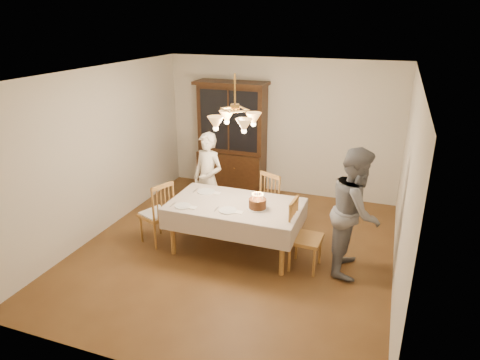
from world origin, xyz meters
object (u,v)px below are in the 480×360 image
at_px(birthday_cake, 258,204).
at_px(china_hutch, 232,139).
at_px(dining_table, 235,208).
at_px(elderly_woman, 208,179).
at_px(chair_far_side, 276,203).

bearing_deg(birthday_cake, china_hutch, 118.61).
xyz_separation_m(dining_table, china_hutch, (-0.91, 2.25, 0.36)).
height_order(china_hutch, birthday_cake, china_hutch).
relative_size(china_hutch, elderly_woman, 1.38).
xyz_separation_m(elderly_woman, birthday_cake, (1.10, -0.78, 0.05)).
height_order(dining_table, china_hutch, china_hutch).
bearing_deg(birthday_cake, elderly_woman, 144.72).
bearing_deg(dining_table, birthday_cake, -9.62).
distance_m(dining_table, elderly_woman, 1.04).
height_order(china_hutch, elderly_woman, china_hutch).
relative_size(chair_far_side, elderly_woman, 0.64).
height_order(dining_table, birthday_cake, birthday_cake).
xyz_separation_m(china_hutch, chair_far_side, (1.28, -1.35, -0.60)).
bearing_deg(elderly_woman, dining_table, -26.92).
height_order(elderly_woman, birthday_cake, elderly_woman).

